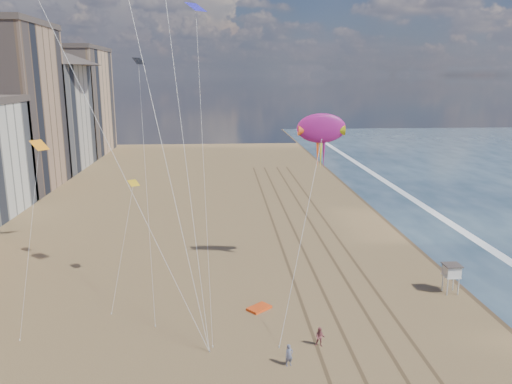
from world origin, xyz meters
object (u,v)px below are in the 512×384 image
(lifeguard_stand, at_px, (452,271))
(grounded_kite, at_px, (259,308))
(kite_flyer_b, at_px, (320,337))
(kite_flyer_a, at_px, (289,355))
(show_kite, at_px, (321,129))

(lifeguard_stand, bearing_deg, grounded_kite, -173.21)
(grounded_kite, relative_size, kite_flyer_b, 1.31)
(kite_flyer_a, bearing_deg, show_kite, 54.97)
(kite_flyer_b, bearing_deg, show_kite, 97.10)
(lifeguard_stand, relative_size, kite_flyer_a, 1.75)
(lifeguard_stand, height_order, kite_flyer_b, lifeguard_stand)
(show_kite, bearing_deg, grounded_kite, -128.00)
(lifeguard_stand, distance_m, grounded_kite, 18.36)
(show_kite, relative_size, kite_flyer_a, 13.16)
(grounded_kite, relative_size, show_kite, 0.09)
(lifeguard_stand, height_order, kite_flyer_a, lifeguard_stand)
(lifeguard_stand, relative_size, grounded_kite, 1.42)
(show_kite, xyz_separation_m, kite_flyer_b, (-2.67, -15.04, -14.02))
(grounded_kite, bearing_deg, kite_flyer_b, -97.84)
(show_kite, height_order, kite_flyer_b, show_kite)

